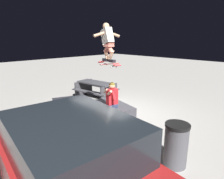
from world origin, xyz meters
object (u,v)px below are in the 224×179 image
Objects in this scene: trash_bin at (176,145)px; skateboard at (109,64)px; picnic_table_back at (96,88)px; person_sitting_on_ledge at (109,101)px; kicker_ramp at (66,106)px; skater_airborne at (108,41)px; parked_car at (69,162)px; ledge_box_main at (115,111)px.

skateboard is at bearing -10.79° from trash_bin.
trash_bin is (-4.96, 1.92, -0.01)m from picnic_table_back.
picnic_table_back is 1.94× the size of trash_bin.
person_sitting_on_ledge is 1.17m from skateboard.
person_sitting_on_ledge is at bearing -62.27° from skateboard.
trash_bin is (-4.80, 0.24, 0.41)m from kicker_ramp.
picnic_table_back reaches higher than kicker_ramp.
skater_airborne is at bearing -11.66° from skateboard.
parked_car is (-4.27, 4.09, 0.29)m from picnic_table_back.
picnic_table_back is at bearing -30.79° from person_sitting_on_ledge.
skater_airborne is 3.76m from parked_car.
ledge_box_main is 0.35× the size of parked_car.
ledge_box_main is 1.26× the size of kicker_ramp.
parked_car is (-1.89, 2.68, 0.04)m from person_sitting_on_ledge.
skateboard is 0.55× the size of picnic_table_back.
trash_bin is at bearing 177.20° from kicker_ramp.
kicker_ramp is at bearing 95.33° from picnic_table_back.
skater_airborne is 0.60× the size of picnic_table_back.
person_sitting_on_ledge reaches higher than kicker_ramp.
picnic_table_back is at bearing -31.40° from skater_airborne.
kicker_ramp is at bearing -2.80° from trash_bin.
skater_airborne is at bearing -172.97° from kicker_ramp.
parked_car is at bearing 149.69° from kicker_ramp.
parked_car is at bearing 72.20° from trash_bin.
ledge_box_main is 1.46× the size of skateboard.
skateboard is 3.44m from parked_car.
picnic_table_back is 5.92m from parked_car.
skateboard reaches higher than trash_bin.
parked_car is at bearing 136.20° from picnic_table_back.
ledge_box_main is 3.77m from parked_car.
skateboard is at bearing -173.44° from kicker_ramp.
trash_bin is at bearing 169.19° from skater_airborne.
kicker_ramp is 1.75m from picnic_table_back.
trash_bin is (-2.59, 0.51, -0.26)m from person_sitting_on_ledge.
trash_bin is at bearing 169.21° from skateboard.
skateboard is 2.90m from kicker_ramp.
person_sitting_on_ledge is 0.31× the size of parked_car.
parked_car is (0.70, 2.17, 0.31)m from trash_bin.
parked_car is at bearing 125.97° from skater_airborne.
skater_airborne reaches higher than skateboard.
trash_bin is (-2.58, 0.49, -1.43)m from skateboard.
skater_airborne reaches higher than ledge_box_main.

